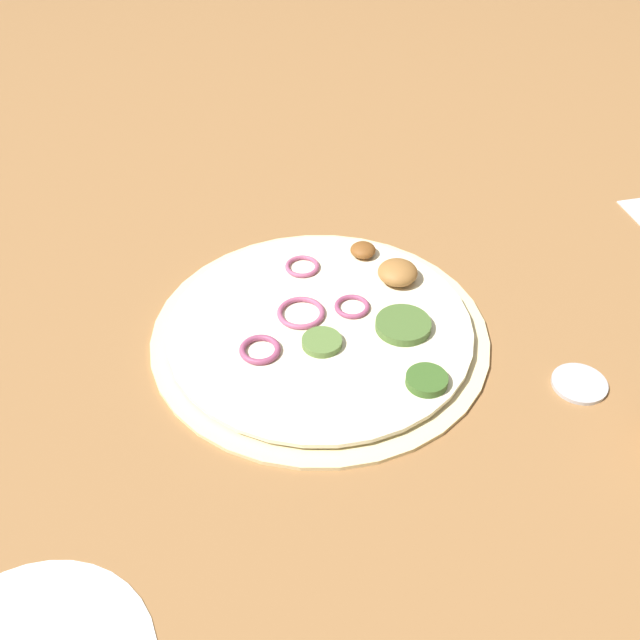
% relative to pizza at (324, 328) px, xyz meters
% --- Properties ---
extents(ground_plane, '(3.00, 3.00, 0.00)m').
position_rel_pizza_xyz_m(ground_plane, '(-0.00, 0.00, -0.01)').
color(ground_plane, olive).
extents(pizza, '(0.29, 0.29, 0.03)m').
position_rel_pizza_xyz_m(pizza, '(0.00, 0.00, 0.00)').
color(pizza, beige).
rests_on(pizza, ground_plane).
extents(loose_cap, '(0.04, 0.04, 0.01)m').
position_rel_pizza_xyz_m(loose_cap, '(0.08, -0.20, -0.00)').
color(loose_cap, '#B2B2B7').
rests_on(loose_cap, ground_plane).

